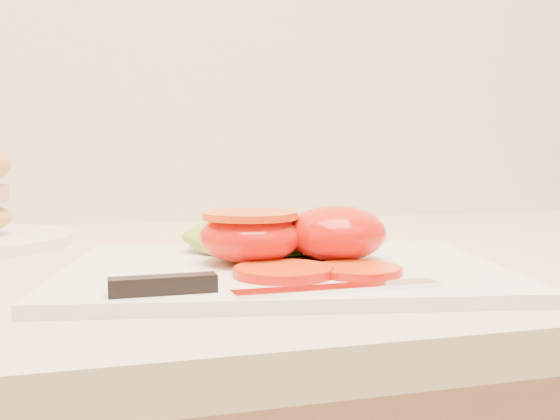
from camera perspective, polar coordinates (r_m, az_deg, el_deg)
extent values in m
cube|color=silver|center=(0.53, 0.29, -5.51)|extent=(0.40, 0.32, 0.01)
ellipsoid|color=red|center=(0.54, 5.13, -2.12)|extent=(0.09, 0.09, 0.05)
ellipsoid|color=red|center=(0.53, -2.74, -2.51)|extent=(0.09, 0.09, 0.04)
cylinder|color=#BB1F01|center=(0.53, -2.75, -0.48)|extent=(0.08, 0.08, 0.01)
cylinder|color=orange|center=(0.48, 0.30, -5.61)|extent=(0.07, 0.07, 0.01)
cylinder|color=orange|center=(0.49, 7.17, -5.46)|extent=(0.07, 0.07, 0.01)
ellipsoid|color=#79B02E|center=(0.60, -1.79, -2.44)|extent=(0.17, 0.13, 0.03)
ellipsoid|color=#79B02E|center=(0.61, 2.42, -2.40)|extent=(0.13, 0.10, 0.03)
cube|color=silver|center=(0.43, 5.37, -7.13)|extent=(0.15, 0.02, 0.00)
cube|color=black|center=(0.42, -10.64, -6.74)|extent=(0.07, 0.02, 0.01)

